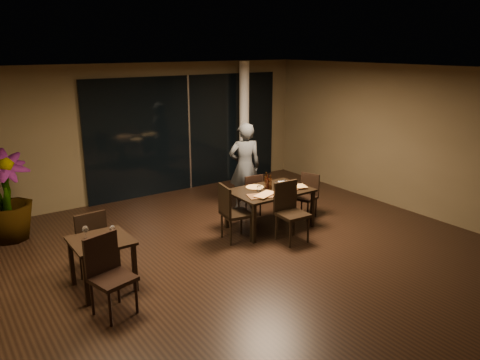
# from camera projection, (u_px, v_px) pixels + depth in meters

# --- Properties ---
(ground) EXTENTS (8.00, 8.00, 0.00)m
(ground) POSITION_uv_depth(u_px,v_px,m) (252.00, 254.00, 7.81)
(ground) COLOR black
(ground) RESTS_ON ground
(wall_back) EXTENTS (8.00, 0.10, 3.00)m
(wall_back) POSITION_uv_depth(u_px,v_px,m) (147.00, 130.00, 10.60)
(wall_back) COLOR #483C26
(wall_back) RESTS_ON ground
(wall_right) EXTENTS (0.10, 8.00, 3.00)m
(wall_right) POSITION_uv_depth(u_px,v_px,m) (412.00, 139.00, 9.60)
(wall_right) COLOR #483C26
(wall_right) RESTS_ON ground
(ceiling) EXTENTS (8.00, 8.00, 0.04)m
(ceiling) POSITION_uv_depth(u_px,v_px,m) (253.00, 69.00, 6.97)
(ceiling) COLOR silver
(ceiling) RESTS_ON wall_back
(window_panel) EXTENTS (5.00, 0.06, 2.70)m
(window_panel) POSITION_uv_depth(u_px,v_px,m) (189.00, 133.00, 11.11)
(window_panel) COLOR black
(window_panel) RESTS_ON ground
(column) EXTENTS (0.24, 0.24, 3.00)m
(column) POSITION_uv_depth(u_px,v_px,m) (244.00, 123.00, 11.59)
(column) COLOR white
(column) RESTS_ON ground
(main_table) EXTENTS (1.50, 1.00, 0.75)m
(main_table) POSITION_uv_depth(u_px,v_px,m) (270.00, 193.00, 8.80)
(main_table) COLOR black
(main_table) RESTS_ON ground
(side_table) EXTENTS (0.80, 0.80, 0.75)m
(side_table) POSITION_uv_depth(u_px,v_px,m) (101.00, 248.00, 6.57)
(side_table) COLOR black
(side_table) RESTS_ON ground
(chair_main_far) EXTENTS (0.45, 0.45, 0.88)m
(chair_main_far) POSITION_uv_depth(u_px,v_px,m) (251.00, 193.00, 9.45)
(chair_main_far) COLOR black
(chair_main_far) RESTS_ON ground
(chair_main_near) EXTENTS (0.51, 0.51, 1.06)m
(chair_main_near) POSITION_uv_depth(u_px,v_px,m) (289.00, 208.00, 8.26)
(chair_main_near) COLOR black
(chair_main_near) RESTS_ON ground
(chair_main_left) EXTENTS (0.55, 0.55, 1.03)m
(chair_main_left) POSITION_uv_depth(u_px,v_px,m) (231.00, 210.00, 8.21)
(chair_main_left) COLOR black
(chair_main_left) RESTS_ON ground
(chair_main_right) EXTENTS (0.51, 0.51, 0.88)m
(chair_main_right) POSITION_uv_depth(u_px,v_px,m) (307.00, 193.00, 9.42)
(chair_main_right) COLOR black
(chair_main_right) RESTS_ON ground
(chair_side_far) EXTENTS (0.50, 0.50, 1.01)m
(chair_side_far) POSITION_uv_depth(u_px,v_px,m) (89.00, 239.00, 7.01)
(chair_side_far) COLOR black
(chair_side_far) RESTS_ON ground
(chair_side_near) EXTENTS (0.59, 0.59, 1.05)m
(chair_side_near) POSITION_uv_depth(u_px,v_px,m) (108.00, 271.00, 5.98)
(chair_side_near) COLOR black
(chair_side_near) RESTS_ON ground
(diner) EXTENTS (0.73, 0.61, 1.85)m
(diner) POSITION_uv_depth(u_px,v_px,m) (245.00, 167.00, 9.74)
(diner) COLOR #2C2F31
(diner) RESTS_ON ground
(potted_plant) EXTENTS (1.09, 1.09, 1.61)m
(potted_plant) POSITION_uv_depth(u_px,v_px,m) (5.00, 196.00, 8.20)
(potted_plant) COLOR #1A4A18
(potted_plant) RESTS_ON ground
(pizza_board_left) EXTENTS (0.69, 0.49, 0.01)m
(pizza_board_left) POSITION_uv_depth(u_px,v_px,m) (265.00, 196.00, 8.41)
(pizza_board_left) COLOR #4F2F19
(pizza_board_left) RESTS_ON main_table
(pizza_board_right) EXTENTS (0.68, 0.50, 0.01)m
(pizza_board_right) POSITION_uv_depth(u_px,v_px,m) (292.00, 188.00, 8.85)
(pizza_board_right) COLOR #4E2B19
(pizza_board_right) RESTS_ON main_table
(oblong_pizza_left) EXTENTS (0.49, 0.35, 0.02)m
(oblong_pizza_left) POSITION_uv_depth(u_px,v_px,m) (265.00, 195.00, 8.40)
(oblong_pizza_left) COLOR maroon
(oblong_pizza_left) RESTS_ON pizza_board_left
(oblong_pizza_right) EXTENTS (0.58, 0.40, 0.02)m
(oblong_pizza_right) POSITION_uv_depth(u_px,v_px,m) (292.00, 187.00, 8.85)
(oblong_pizza_right) COLOR maroon
(oblong_pizza_right) RESTS_ON pizza_board_right
(round_pizza) EXTENTS (0.33, 0.33, 0.01)m
(round_pizza) POSITION_uv_depth(u_px,v_px,m) (255.00, 187.00, 8.89)
(round_pizza) COLOR #BC3514
(round_pizza) RESTS_ON main_table
(bottle_a) EXTENTS (0.06, 0.06, 0.27)m
(bottle_a) POSITION_uv_depth(u_px,v_px,m) (267.00, 182.00, 8.79)
(bottle_a) COLOR black
(bottle_a) RESTS_ON main_table
(bottle_b) EXTENTS (0.06, 0.06, 0.27)m
(bottle_b) POSITION_uv_depth(u_px,v_px,m) (270.00, 182.00, 8.78)
(bottle_b) COLOR black
(bottle_b) RESTS_ON main_table
(bottle_c) EXTENTS (0.07, 0.07, 0.31)m
(bottle_c) POSITION_uv_depth(u_px,v_px,m) (266.00, 180.00, 8.83)
(bottle_c) COLOR black
(bottle_c) RESTS_ON main_table
(tumbler_left) EXTENTS (0.08, 0.08, 0.10)m
(tumbler_left) POSITION_uv_depth(u_px,v_px,m) (259.00, 188.00, 8.68)
(tumbler_left) COLOR white
(tumbler_left) RESTS_ON main_table
(tumbler_right) EXTENTS (0.07, 0.07, 0.08)m
(tumbler_right) POSITION_uv_depth(u_px,v_px,m) (276.00, 184.00, 8.99)
(tumbler_right) COLOR white
(tumbler_right) RESTS_ON main_table
(napkin_near) EXTENTS (0.18, 0.10, 0.01)m
(napkin_near) POSITION_uv_depth(u_px,v_px,m) (296.00, 185.00, 9.04)
(napkin_near) COLOR white
(napkin_near) RESTS_ON main_table
(napkin_far) EXTENTS (0.20, 0.15, 0.01)m
(napkin_far) POSITION_uv_depth(u_px,v_px,m) (283.00, 182.00, 9.25)
(napkin_far) COLOR silver
(napkin_far) RESTS_ON main_table
(wine_glass_a) EXTENTS (0.08, 0.08, 0.19)m
(wine_glass_a) POSITION_uv_depth(u_px,v_px,m) (86.00, 233.00, 6.51)
(wine_glass_a) COLOR white
(wine_glass_a) RESTS_ON side_table
(wine_glass_b) EXTENTS (0.08, 0.08, 0.18)m
(wine_glass_b) POSITION_uv_depth(u_px,v_px,m) (113.00, 232.00, 6.55)
(wine_glass_b) COLOR white
(wine_glass_b) RESTS_ON side_table
(side_napkin) EXTENTS (0.20, 0.16, 0.01)m
(side_napkin) POSITION_uv_depth(u_px,v_px,m) (110.00, 244.00, 6.37)
(side_napkin) COLOR silver
(side_napkin) RESTS_ON side_table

